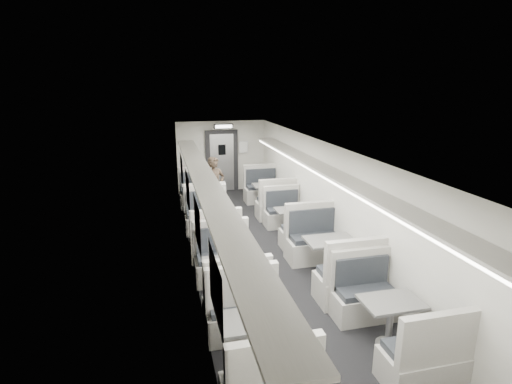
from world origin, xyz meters
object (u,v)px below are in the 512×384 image
booth_left_b (210,228)px  booth_left_d (253,344)px  passenger (215,187)px  exit_sign (223,126)px  booth_right_d (390,323)px  booth_right_a (268,197)px  booth_left_c (230,281)px  booth_left_a (201,201)px  booth_right_c (329,258)px  booth_right_b (292,222)px  vestibule_door (222,161)px

booth_left_b → booth_left_d: (0.00, -4.35, -0.01)m
passenger → exit_sign: size_ratio=2.75×
booth_left_b → booth_right_d: booth_left_b is taller
passenger → booth_right_a: bearing=-14.2°
passenger → booth_left_c: bearing=-119.1°
booth_left_b → booth_left_c: booth_left_b is taller
booth_left_c → booth_left_d: size_ratio=1.01×
booth_left_a → exit_sign: bearing=62.7°
booth_left_b → booth_right_c: size_ratio=0.96×
booth_right_b → booth_right_c: bearing=-90.0°
booth_left_a → exit_sign: (1.00, 1.94, 1.88)m
booth_left_d → vestibule_door: (1.00, 8.94, 0.66)m
exit_sign → booth_right_a: bearing=-62.1°
passenger → booth_left_d: bearing=-117.8°
booth_left_b → booth_right_d: bearing=-65.2°
passenger → booth_right_c: bearing=-93.0°
booth_left_b → booth_right_b: 2.00m
passenger → exit_sign: exit_sign is taller
passenger → vestibule_door: (0.62, 2.66, 0.19)m
booth_right_b → exit_sign: (-1.00, 4.07, 1.93)m
booth_left_a → booth_left_d: bearing=-90.0°
booth_left_d → vestibule_door: size_ratio=1.02×
booth_left_c → vestibule_door: vestibule_door is taller
booth_left_b → vestibule_door: (1.00, 4.59, 0.65)m
exit_sign → booth_right_d: bearing=-83.2°
booth_left_c → passenger: 4.60m
booth_left_a → booth_right_a: booth_left_a is taller
booth_left_b → booth_right_b: bearing=1.0°
booth_right_d → vestibule_door: vestibule_door is taller
booth_right_a → exit_sign: size_ratio=3.51×
booth_right_c → exit_sign: exit_sign is taller
booth_left_a → booth_left_c: bearing=-90.0°
vestibule_door → exit_sign: 1.33m
exit_sign → booth_right_b: bearing=-76.2°
booth_right_b → booth_left_a: bearing=133.2°
booth_right_d → exit_sign: exit_sign is taller
passenger → exit_sign: (0.62, 2.18, 1.43)m
booth_left_a → passenger: (0.38, -0.24, 0.46)m
booth_right_b → booth_left_b: bearing=-179.0°
booth_left_c → exit_sign: size_ratio=3.50×
booth_right_c → exit_sign: 6.67m
vestibule_door → booth_right_c: bearing=-81.7°
booth_right_a → booth_right_d: (0.00, -6.55, -0.02)m
booth_right_a → booth_left_b: bearing=-132.1°
exit_sign → booth_left_d: bearing=-96.7°
vestibule_door → exit_sign: bearing=-90.0°
booth_left_c → booth_left_a: bearing=90.0°
booth_right_c → vestibule_door: vestibule_door is taller
booth_left_b → booth_right_d: 4.77m
booth_left_a → booth_left_c: (0.00, -4.79, -0.01)m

